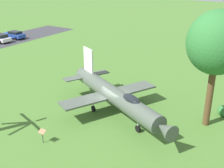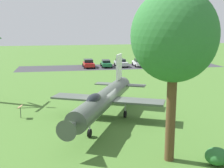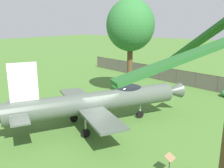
{
  "view_description": "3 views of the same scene",
  "coord_description": "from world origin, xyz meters",
  "px_view_note": "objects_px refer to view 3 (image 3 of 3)",
  "views": [
    {
      "loc": [
        12.2,
        -20.57,
        12.92
      ],
      "look_at": [
        -0.28,
        0.2,
        2.86
      ],
      "focal_mm": 45.57,
      "sensor_mm": 36.0,
      "label": 1
    },
    {
      "loc": [
        23.17,
        -4.3,
        7.91
      ],
      "look_at": [
        -8.02,
        2.31,
        1.5
      ],
      "focal_mm": 46.47,
      "sensor_mm": 36.0,
      "label": 2
    },
    {
      "loc": [
        -12.81,
        -11.63,
        7.68
      ],
      "look_at": [
        3.22,
        0.97,
        2.5
      ],
      "focal_mm": 39.23,
      "sensor_mm": 36.0,
      "label": 3
    }
  ],
  "objects_px": {
    "info_plaque": "(170,160)",
    "display_jet": "(100,101)",
    "shrub_by_tree": "(117,86)",
    "shade_tree": "(130,26)"
  },
  "relations": [
    {
      "from": "display_jet",
      "to": "shade_tree",
      "type": "distance_m",
      "value": 9.76
    },
    {
      "from": "display_jet",
      "to": "shrub_by_tree",
      "type": "distance_m",
      "value": 10.3
    },
    {
      "from": "display_jet",
      "to": "info_plaque",
      "type": "distance_m",
      "value": 7.47
    },
    {
      "from": "info_plaque",
      "to": "display_jet",
      "type": "bearing_deg",
      "value": 69.57
    },
    {
      "from": "shrub_by_tree",
      "to": "display_jet",
      "type": "bearing_deg",
      "value": -150.37
    },
    {
      "from": "display_jet",
      "to": "shade_tree",
      "type": "relative_size",
      "value": 1.38
    },
    {
      "from": "shade_tree",
      "to": "shrub_by_tree",
      "type": "height_order",
      "value": "shade_tree"
    },
    {
      "from": "display_jet",
      "to": "shrub_by_tree",
      "type": "height_order",
      "value": "display_jet"
    },
    {
      "from": "shrub_by_tree",
      "to": "info_plaque",
      "type": "height_order",
      "value": "info_plaque"
    },
    {
      "from": "shade_tree",
      "to": "info_plaque",
      "type": "bearing_deg",
      "value": -137.34
    }
  ]
}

